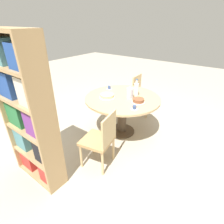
{
  "coord_description": "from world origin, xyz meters",
  "views": [
    {
      "loc": [
        -1.6,
        2.45,
        1.97
      ],
      "look_at": [
        0.0,
        0.32,
        0.57
      ],
      "focal_mm": 28.0,
      "sensor_mm": 36.0,
      "label": 1
    }
  ],
  "objects_px": {
    "cup_b": "(109,88)",
    "chair_a": "(141,94)",
    "chair_b": "(101,139)",
    "coffee_pot": "(130,93)",
    "cake_second": "(138,101)",
    "bookshelf": "(29,115)",
    "cake_main": "(107,96)",
    "water_bottle": "(136,89)",
    "cup_a": "(134,108)"
  },
  "relations": [
    {
      "from": "chair_b",
      "to": "coffee_pot",
      "type": "relative_size",
      "value": 3.84
    },
    {
      "from": "cake_second",
      "to": "chair_b",
      "type": "bearing_deg",
      "value": 84.98
    },
    {
      "from": "cake_main",
      "to": "cake_second",
      "type": "distance_m",
      "value": 0.57
    },
    {
      "from": "bookshelf",
      "to": "cake_second",
      "type": "xyz_separation_m",
      "value": [
        -0.64,
        -1.55,
        -0.19
      ]
    },
    {
      "from": "coffee_pot",
      "to": "water_bottle",
      "type": "xyz_separation_m",
      "value": [
        -0.03,
        -0.18,
        0.02
      ]
    },
    {
      "from": "coffee_pot",
      "to": "bookshelf",
      "type": "bearing_deg",
      "value": 75.04
    },
    {
      "from": "bookshelf",
      "to": "cup_a",
      "type": "height_order",
      "value": "bookshelf"
    },
    {
      "from": "coffee_pot",
      "to": "cake_second",
      "type": "distance_m",
      "value": 0.23
    },
    {
      "from": "coffee_pot",
      "to": "cup_a",
      "type": "bearing_deg",
      "value": 131.52
    },
    {
      "from": "water_bottle",
      "to": "cup_a",
      "type": "bearing_deg",
      "value": 117.66
    },
    {
      "from": "bookshelf",
      "to": "cake_main",
      "type": "distance_m",
      "value": 1.41
    },
    {
      "from": "coffee_pot",
      "to": "cup_a",
      "type": "relative_size",
      "value": 2.04
    },
    {
      "from": "bookshelf",
      "to": "cup_a",
      "type": "distance_m",
      "value": 1.48
    },
    {
      "from": "water_bottle",
      "to": "cake_main",
      "type": "height_order",
      "value": "water_bottle"
    },
    {
      "from": "water_bottle",
      "to": "cup_b",
      "type": "relative_size",
      "value": 2.73
    },
    {
      "from": "cup_a",
      "to": "cup_b",
      "type": "height_order",
      "value": "same"
    },
    {
      "from": "chair_b",
      "to": "cake_main",
      "type": "height_order",
      "value": "chair_b"
    },
    {
      "from": "water_bottle",
      "to": "cup_b",
      "type": "bearing_deg",
      "value": 2.2
    },
    {
      "from": "coffee_pot",
      "to": "cake_main",
      "type": "distance_m",
      "value": 0.41
    },
    {
      "from": "cup_a",
      "to": "cup_b",
      "type": "bearing_deg",
      "value": -28.96
    },
    {
      "from": "water_bottle",
      "to": "cup_a",
      "type": "distance_m",
      "value": 0.58
    },
    {
      "from": "cake_second",
      "to": "cup_b",
      "type": "height_order",
      "value": "cake_second"
    },
    {
      "from": "chair_b",
      "to": "bookshelf",
      "type": "distance_m",
      "value": 0.98
    },
    {
      "from": "chair_a",
      "to": "cup_a",
      "type": "xyz_separation_m",
      "value": [
        -0.53,
        1.24,
        0.29
      ]
    },
    {
      "from": "cake_second",
      "to": "cake_main",
      "type": "bearing_deg",
      "value": 15.52
    },
    {
      "from": "coffee_pot",
      "to": "cake_main",
      "type": "bearing_deg",
      "value": 31.64
    },
    {
      "from": "chair_a",
      "to": "cake_main",
      "type": "height_order",
      "value": "chair_a"
    },
    {
      "from": "chair_b",
      "to": "cup_a",
      "type": "xyz_separation_m",
      "value": [
        -0.16,
        -0.63,
        0.29
      ]
    },
    {
      "from": "chair_b",
      "to": "cake_main",
      "type": "distance_m",
      "value": 0.93
    },
    {
      "from": "bookshelf",
      "to": "cake_main",
      "type": "height_order",
      "value": "bookshelf"
    },
    {
      "from": "cake_second",
      "to": "cup_a",
      "type": "xyz_separation_m",
      "value": [
        -0.08,
        0.27,
        -0.01
      ]
    },
    {
      "from": "chair_b",
      "to": "coffee_pot",
      "type": "bearing_deg",
      "value": 176.02
    },
    {
      "from": "cake_main",
      "to": "cup_a",
      "type": "xyz_separation_m",
      "value": [
        -0.63,
        0.12,
        -0.0
      ]
    },
    {
      "from": "cup_b",
      "to": "cake_main",
      "type": "bearing_deg",
      "value": 122.84
    },
    {
      "from": "chair_a",
      "to": "cup_b",
      "type": "bearing_deg",
      "value": 152.66
    },
    {
      "from": "chair_b",
      "to": "bookshelf",
      "type": "relative_size",
      "value": 0.46
    },
    {
      "from": "water_bottle",
      "to": "cake_main",
      "type": "xyz_separation_m",
      "value": [
        0.37,
        0.39,
        -0.1
      ]
    },
    {
      "from": "chair_b",
      "to": "cup_b",
      "type": "bearing_deg",
      "value": -159.15
    },
    {
      "from": "cup_b",
      "to": "cup_a",
      "type": "bearing_deg",
      "value": 151.04
    },
    {
      "from": "coffee_pot",
      "to": "cake_second",
      "type": "xyz_separation_m",
      "value": [
        -0.21,
        0.06,
        -0.07
      ]
    },
    {
      "from": "bookshelf",
      "to": "cake_main",
      "type": "relative_size",
      "value": 6.77
    },
    {
      "from": "chair_b",
      "to": "bookshelf",
      "type": "bearing_deg",
      "value": -52.4
    },
    {
      "from": "cup_a",
      "to": "cake_second",
      "type": "bearing_deg",
      "value": -73.12
    },
    {
      "from": "coffee_pot",
      "to": "cake_main",
      "type": "relative_size",
      "value": 0.82
    },
    {
      "from": "water_bottle",
      "to": "bookshelf",
      "type": "bearing_deg",
      "value": 75.72
    },
    {
      "from": "water_bottle",
      "to": "cup_b",
      "type": "xyz_separation_m",
      "value": [
        0.61,
        0.02,
        -0.1
      ]
    },
    {
      "from": "coffee_pot",
      "to": "cake_second",
      "type": "height_order",
      "value": "coffee_pot"
    },
    {
      "from": "chair_a",
      "to": "water_bottle",
      "type": "height_order",
      "value": "water_bottle"
    },
    {
      "from": "cup_b",
      "to": "chair_a",
      "type": "bearing_deg",
      "value": -114.53
    },
    {
      "from": "chair_b",
      "to": "cake_main",
      "type": "bearing_deg",
      "value": -159.33
    }
  ]
}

